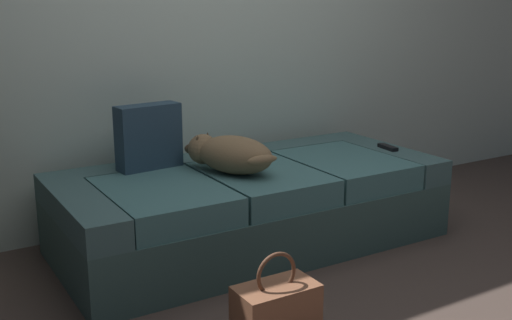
% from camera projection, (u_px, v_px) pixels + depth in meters
% --- Properties ---
extents(ground_plane, '(10.00, 10.00, 0.00)m').
position_uv_depth(ground_plane, '(372.00, 320.00, 2.61)').
color(ground_plane, '#4A3B34').
extents(couch, '(2.06, 0.93, 0.44)m').
position_uv_depth(couch, '(251.00, 206.00, 3.38)').
color(couch, '#3B5955').
rests_on(couch, ground).
extents(dog_tan, '(0.41, 0.54, 0.19)m').
position_uv_depth(dog_tan, '(229.00, 154.00, 3.20)').
color(dog_tan, olive).
rests_on(dog_tan, couch).
extents(tv_remote, '(0.06, 0.15, 0.02)m').
position_uv_depth(tv_remote, '(388.00, 147.00, 3.72)').
color(tv_remote, black).
rests_on(tv_remote, couch).
extents(throw_pillow, '(0.35, 0.15, 0.34)m').
position_uv_depth(throw_pillow, '(149.00, 137.00, 3.26)').
color(throw_pillow, '#2A4255').
rests_on(throw_pillow, couch).
extents(handbag, '(0.32, 0.18, 0.38)m').
position_uv_depth(handbag, '(276.00, 313.00, 2.41)').
color(handbag, brown).
rests_on(handbag, ground).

